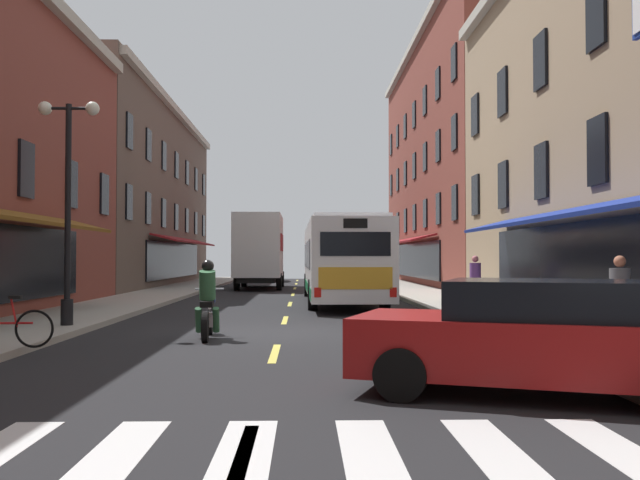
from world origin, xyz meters
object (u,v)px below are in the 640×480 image
object	(u,v)px
transit_bus	(341,260)
pedestrian_mid	(620,299)
motorcycle_rider	(208,305)
bicycle_near	(3,327)
pedestrian_far	(475,280)
box_truck	(260,251)
sedan_near	(537,336)
street_lamp_twin	(68,201)
sedan_mid	(270,272)

from	to	relation	value
transit_bus	pedestrian_mid	bearing A→B (deg)	-72.90
transit_bus	motorcycle_rider	world-z (taller)	transit_bus
transit_bus	bicycle_near	world-z (taller)	transit_bus
pedestrian_far	bicycle_near	bearing A→B (deg)	-81.27
box_truck	motorcycle_rider	distance (m)	23.20
pedestrian_far	motorcycle_rider	bearing A→B (deg)	-79.58
box_truck	sedan_near	world-z (taller)	box_truck
pedestrian_mid	box_truck	bearing A→B (deg)	95.76
motorcycle_rider	street_lamp_twin	bearing A→B (deg)	156.16
box_truck	bicycle_near	xyz separation A→B (m)	(-2.78, -25.70, -1.54)
pedestrian_mid	street_lamp_twin	bearing A→B (deg)	148.97
sedan_near	bicycle_near	size ratio (longest dim) A/B	2.77
sedan_near	bicycle_near	xyz separation A→B (m)	(-8.08, 3.57, -0.23)
pedestrian_far	street_lamp_twin	size ratio (longest dim) A/B	0.31
box_truck	transit_bus	bearing A→B (deg)	-71.83
sedan_mid	street_lamp_twin	bearing A→B (deg)	-95.24
bicycle_near	pedestrian_mid	size ratio (longest dim) A/B	1.07
motorcycle_rider	box_truck	bearing A→B (deg)	90.95
box_truck	motorcycle_rider	size ratio (longest dim) A/B	3.79
street_lamp_twin	box_truck	bearing A→B (deg)	81.88
sedan_near	box_truck	bearing A→B (deg)	100.26
sedan_near	sedan_mid	size ratio (longest dim) A/B	0.98
motorcycle_rider	pedestrian_far	distance (m)	10.68
sedan_mid	street_lamp_twin	xyz separation A→B (m)	(-3.07, -33.43, 2.34)
motorcycle_rider	sedan_mid	bearing A→B (deg)	90.66
transit_bus	pedestrian_far	size ratio (longest dim) A/B	7.65
pedestrian_mid	street_lamp_twin	xyz separation A→B (m)	(-11.18, 3.89, 2.07)
sedan_near	bicycle_near	world-z (taller)	sedan_near
box_truck	street_lamp_twin	distance (m)	21.87
transit_bus	sedan_mid	xyz separation A→B (m)	(-3.83, 23.40, -0.92)
motorcycle_rider	pedestrian_mid	size ratio (longest dim) A/B	1.29
bicycle_near	pedestrian_far	bearing A→B (deg)	43.20
sedan_near	sedan_mid	world-z (taller)	sedan_near
bicycle_near	box_truck	bearing A→B (deg)	83.82
sedan_mid	street_lamp_twin	size ratio (longest dim) A/B	0.93
transit_bus	sedan_mid	distance (m)	23.73
sedan_near	transit_bus	bearing A→B (deg)	94.82
box_truck	sedan_mid	distance (m)	11.87
street_lamp_twin	sedan_near	bearing A→B (deg)	-42.34
sedan_near	street_lamp_twin	bearing A→B (deg)	137.66
bicycle_near	street_lamp_twin	bearing A→B (deg)	94.27
street_lamp_twin	bicycle_near	bearing A→B (deg)	-85.73
transit_bus	box_truck	distance (m)	12.22
sedan_near	motorcycle_rider	size ratio (longest dim) A/B	2.29
sedan_near	bicycle_near	distance (m)	8.84
pedestrian_far	box_truck	bearing A→B (deg)	172.48
street_lamp_twin	sedan_mid	bearing A→B (deg)	84.76
sedan_mid	pedestrian_mid	world-z (taller)	pedestrian_mid
sedan_near	pedestrian_mid	distance (m)	4.68
motorcycle_rider	bicycle_near	bearing A→B (deg)	-141.26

